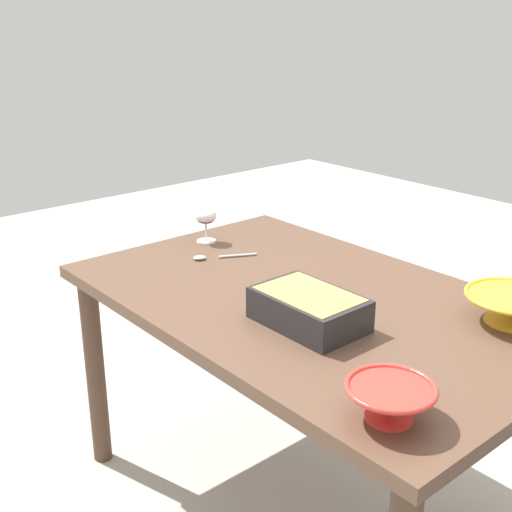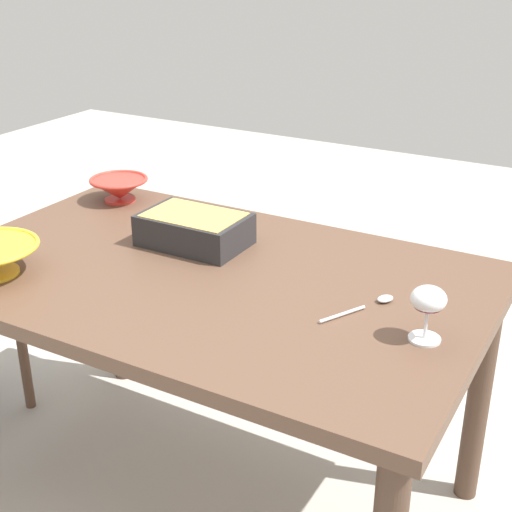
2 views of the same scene
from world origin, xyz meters
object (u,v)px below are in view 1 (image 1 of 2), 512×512
at_px(wine_glass, 206,218).
at_px(serving_spoon, 212,257).
at_px(casserole_dish, 309,307).
at_px(small_bowl, 390,400).
at_px(mixing_bowl, 512,307).
at_px(dining_table, 310,325).

xyz_separation_m(wine_glass, serving_spoon, (0.16, -0.09, -0.08)).
height_order(casserole_dish, small_bowl, casserole_dish).
bearing_deg(casserole_dish, small_bowl, -23.77).
bearing_deg(serving_spoon, wine_glass, 149.51).
xyz_separation_m(casserole_dish, mixing_bowl, (0.35, 0.43, -0.00)).
relative_size(dining_table, casserole_dish, 4.94).
xyz_separation_m(dining_table, wine_glass, (-0.61, 0.06, 0.19)).
bearing_deg(wine_glass, dining_table, -5.94).
distance_m(dining_table, small_bowl, 0.66).
height_order(casserole_dish, mixing_bowl, casserole_dish).
height_order(dining_table, mixing_bowl, mixing_bowl).
bearing_deg(dining_table, mixing_bowl, 31.20).
bearing_deg(small_bowl, wine_glass, 161.50).
bearing_deg(small_bowl, dining_table, 149.59).
relative_size(wine_glass, small_bowl, 0.67).
height_order(dining_table, casserole_dish, casserole_dish).
relative_size(casserole_dish, mixing_bowl, 1.15).
bearing_deg(dining_table, serving_spoon, -176.29).
bearing_deg(casserole_dish, dining_table, 133.05).
height_order(wine_glass, small_bowl, wine_glass).
bearing_deg(mixing_bowl, casserole_dish, -129.18).
bearing_deg(serving_spoon, dining_table, 3.71).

